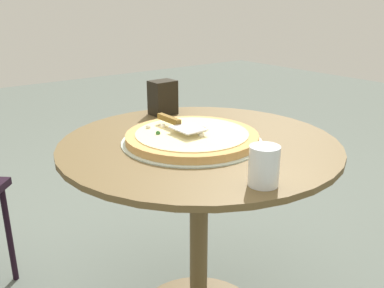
{
  "coord_description": "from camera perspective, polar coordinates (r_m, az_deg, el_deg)",
  "views": [
    {
      "loc": [
        -0.98,
        0.78,
        1.14
      ],
      "look_at": [
        0.01,
        0.02,
        0.71
      ],
      "focal_mm": 39.26,
      "sensor_mm": 36.0,
      "label": 1
    }
  ],
  "objects": [
    {
      "name": "patio_table",
      "position": [
        1.4,
        0.96,
        -7.03
      ],
      "size": [
        0.88,
        0.88,
        0.71
      ],
      "color": "brown",
      "rests_on": "ground"
    },
    {
      "name": "napkin_dispenser",
      "position": [
        1.63,
        -3.99,
        6.31
      ],
      "size": [
        0.08,
        0.1,
        0.13
      ],
      "primitive_type": "cube",
      "rotation": [
        0.0,
        0.0,
        4.74
      ],
      "color": "black",
      "rests_on": "patio_table"
    },
    {
      "name": "pizza_on_tray",
      "position": [
        1.31,
        -0.01,
        0.91
      ],
      "size": [
        0.44,
        0.44,
        0.05
      ],
      "color": "silver",
      "rests_on": "patio_table"
    },
    {
      "name": "drinking_cup",
      "position": [
        1.02,
        9.75,
        -2.94
      ],
      "size": [
        0.07,
        0.07,
        0.1
      ],
      "primitive_type": "cylinder",
      "color": "white",
      "rests_on": "patio_table"
    },
    {
      "name": "pizza_server",
      "position": [
        1.33,
        -1.9,
        2.8
      ],
      "size": [
        0.21,
        0.08,
        0.02
      ],
      "color": "silver",
      "rests_on": "pizza_on_tray"
    }
  ]
}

